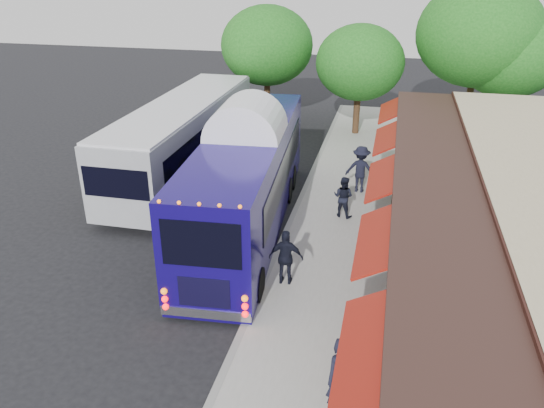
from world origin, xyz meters
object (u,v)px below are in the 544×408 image
Objects in this scene: coach_bus at (247,175)px; ped_a at (342,379)px; ped_c at (286,257)px; ped_d at (361,169)px; city_bus at (184,135)px; ped_b at (343,197)px.

ped_a is at bearing -66.89° from coach_bus.
coach_bus is 9.46m from ped_a.
ped_c is (-2.16, 4.75, -0.09)m from ped_a.
ped_d reaches higher than ped_c.
ped_c is (6.38, -8.10, -0.84)m from city_bus.
ped_d is (0.44, 2.56, 0.19)m from ped_b.
ped_c is 7.72m from ped_d.
ped_d is (-0.55, 12.30, 0.02)m from ped_a.
coach_bus is 5.55m from ped_d.
city_bus is 8.22m from ped_b.
city_bus is 15.45m from ped_a.
city_bus is at bearing 3.00° from ped_d.
coach_bus reaches higher than ped_a.
coach_bus is at bearing 53.17° from ped_d.
ped_a is at bearing 112.58° from ped_b.
city_bus is 6.50× the size of ped_a.
ped_d is at bearing 60.95° from ped_a.
ped_a is at bearing -56.45° from city_bus.
coach_bus is at bearing -47.02° from city_bus.
ped_a reaches higher than ped_c.
ped_b is (-0.99, 9.74, -0.17)m from ped_a.
ped_d is (7.99, -0.56, -0.73)m from city_bus.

